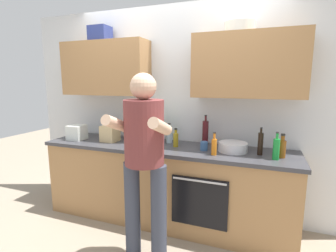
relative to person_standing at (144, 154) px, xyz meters
The scene contains 18 objects.
ground_plane 1.22m from the person_standing, 96.97° to the left, with size 12.00×12.00×0.00m, color gray.
back_wall_unit 1.08m from the person_standing, 95.03° to the left, with size 4.00×0.38×2.50m.
counter 0.88m from the person_standing, 96.83° to the left, with size 2.84×0.67×0.90m.
person_standing is the anchor object (origin of this frame).
bottle_vinegar 1.23m from the person_standing, 134.87° to the left, with size 0.06×0.06×0.21m.
bottle_soda 1.22m from the person_standing, 28.50° to the left, with size 0.06×0.06×0.26m.
bottle_oil 0.71m from the person_standing, 86.10° to the left, with size 0.06×0.06×0.21m.
bottle_soy 1.15m from the person_standing, 36.28° to the left, with size 0.05×0.05×0.28m.
bottle_wine 0.96m from the person_standing, 69.40° to the left, with size 0.07×0.07×0.35m.
bottle_water 0.86m from the person_standing, 95.78° to the left, with size 0.08×0.08×0.23m.
bottle_syrup 1.31m from the person_standing, 30.62° to the left, with size 0.07×0.07×0.23m.
bottle_juice 0.73m from the person_standing, 46.29° to the left, with size 0.05×0.05×0.23m.
cup_tea 0.76m from the person_standing, 60.45° to the left, with size 0.08×0.08×0.09m, color #33598C.
mixing_bowl 0.99m from the person_standing, 47.35° to the left, with size 0.30×0.30×0.10m, color silver.
knife_block 0.93m from the person_standing, 118.72° to the left, with size 0.10×0.14×0.30m.
potted_herb 0.79m from the person_standing, 108.22° to the left, with size 0.19×0.19×0.27m.
grocery_bag_bread 1.03m from the person_standing, 139.23° to the left, with size 0.18×0.19×0.19m, color tan.
grocery_bag_produce 1.36m from the person_standing, 153.58° to the left, with size 0.19×0.19×0.18m, color silver.
Camera 1 is at (1.01, -2.58, 1.61)m, focal length 27.08 mm.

